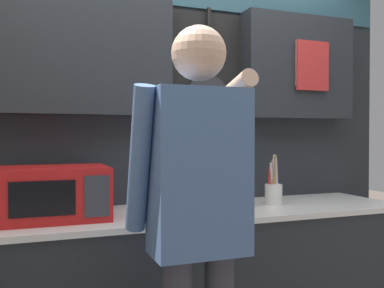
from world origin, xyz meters
TOP-DOWN VIEW (x-y plane):
  - back_wall_unit at (-0.01, 0.30)m, footprint 3.08×0.23m
  - microwave at (-0.78, 0.01)m, footprint 0.53×0.40m
  - knife_block at (0.23, 0.01)m, footprint 0.13×0.16m
  - utensil_crock at (0.51, 0.01)m, footprint 0.11×0.11m
  - person at (-0.26, -0.67)m, footprint 0.54×0.68m

SIDE VIEW (x-z plane):
  - utensil_crock at x=0.51m, z-range 0.85..1.16m
  - knife_block at x=0.23m, z-range 0.89..1.15m
  - microwave at x=-0.78m, z-range 0.93..1.19m
  - person at x=-0.26m, z-range 0.18..1.96m
  - back_wall_unit at x=-0.01m, z-range 0.27..2.76m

